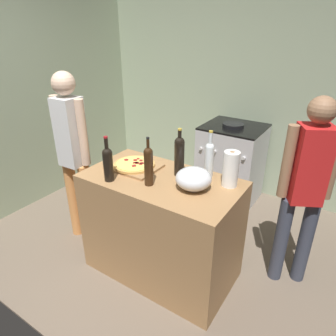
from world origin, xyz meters
name	(u,v)px	position (x,y,z in m)	size (l,w,h in m)	color
ground_plane	(173,228)	(0.00, 1.26, -0.01)	(4.02, 3.12, 0.02)	#6B5B4C
kitchen_wall_rear	(231,86)	(0.00, 2.57, 1.30)	(4.02, 0.10, 2.60)	#99A889
kitchen_wall_left	(48,88)	(-1.76, 1.26, 1.30)	(0.10, 3.12, 2.60)	#99A889
counter	(161,227)	(0.24, 0.69, 0.46)	(1.22, 0.67, 0.91)	#9E7247
cutting_board	(134,167)	(-0.06, 0.73, 0.92)	(0.40, 0.32, 0.02)	#9E7247
pizza	(134,164)	(-0.06, 0.73, 0.94)	(0.34, 0.34, 0.03)	tan
mixing_bowl	(193,179)	(0.52, 0.69, 0.99)	(0.26, 0.26, 0.16)	#B2B2B7
paper_towel_roll	(231,169)	(0.72, 0.88, 1.04)	(0.11, 0.11, 0.27)	white
wine_bottle_dark	(179,155)	(0.32, 0.83, 1.08)	(0.08, 0.08, 0.38)	black
wine_bottle_amber	(108,162)	(-0.08, 0.46, 1.06)	(0.08, 0.08, 0.35)	black
wine_bottle_green	(149,165)	(0.22, 0.57, 1.07)	(0.07, 0.07, 0.37)	#331E0F
wine_bottle_clear	(209,158)	(0.52, 0.93, 1.07)	(0.07, 0.07, 0.37)	silver
stove	(231,163)	(0.24, 2.17, 0.47)	(0.67, 0.64, 0.98)	#B7B7BC
person_in_stripes	(73,151)	(-0.70, 0.65, 0.94)	(0.37, 0.21, 1.64)	#D88C4C
person_in_red	(305,186)	(1.19, 1.20, 0.90)	(0.36, 0.28, 1.56)	#383D4C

